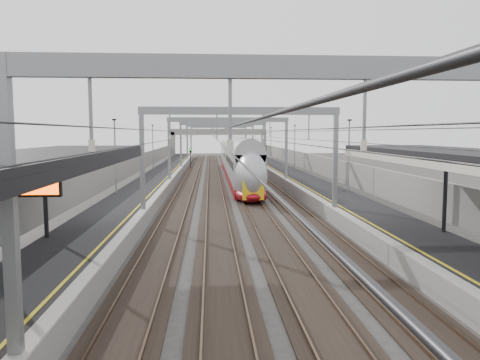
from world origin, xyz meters
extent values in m
cube|color=black|center=(-8.00, 45.00, 0.50)|extent=(4.00, 120.00, 1.00)
cube|color=black|center=(8.00, 45.00, 0.50)|extent=(4.00, 120.00, 1.00)
cube|color=black|center=(-4.50, 45.00, 0.04)|extent=(2.40, 140.00, 0.08)
cube|color=brown|center=(-5.22, 45.00, 0.13)|extent=(0.07, 140.00, 0.14)
cube|color=brown|center=(-3.78, 45.00, 0.13)|extent=(0.07, 140.00, 0.14)
cube|color=black|center=(-1.50, 45.00, 0.04)|extent=(2.40, 140.00, 0.08)
cube|color=brown|center=(-2.22, 45.00, 0.13)|extent=(0.07, 140.00, 0.14)
cube|color=brown|center=(-0.78, 45.00, 0.13)|extent=(0.07, 140.00, 0.14)
cube|color=black|center=(1.50, 45.00, 0.04)|extent=(2.40, 140.00, 0.08)
cube|color=brown|center=(0.78, 45.00, 0.13)|extent=(0.07, 140.00, 0.14)
cube|color=brown|center=(2.22, 45.00, 0.13)|extent=(0.07, 140.00, 0.14)
cube|color=black|center=(4.50, 45.00, 0.04)|extent=(2.40, 140.00, 0.08)
cube|color=brown|center=(3.78, 45.00, 0.13)|extent=(0.07, 140.00, 0.14)
cube|color=brown|center=(5.22, 45.00, 0.13)|extent=(0.07, 140.00, 0.14)
cube|color=gray|center=(-6.30, 2.00, 4.30)|extent=(0.28, 0.28, 6.60)
cube|color=gray|center=(0.00, 2.00, 7.35)|extent=(13.00, 0.25, 0.50)
cube|color=gray|center=(-6.30, 22.00, 4.30)|extent=(0.28, 0.28, 6.60)
cube|color=gray|center=(6.30, 22.00, 4.30)|extent=(0.28, 0.28, 6.60)
cube|color=gray|center=(0.00, 22.00, 7.35)|extent=(13.00, 0.25, 0.50)
cube|color=gray|center=(-6.30, 42.00, 4.30)|extent=(0.28, 0.28, 6.60)
cube|color=gray|center=(6.30, 42.00, 4.30)|extent=(0.28, 0.28, 6.60)
cube|color=gray|center=(0.00, 42.00, 7.35)|extent=(13.00, 0.25, 0.50)
cube|color=gray|center=(-6.30, 62.00, 4.30)|extent=(0.28, 0.28, 6.60)
cube|color=gray|center=(6.30, 62.00, 4.30)|extent=(0.28, 0.28, 6.60)
cube|color=gray|center=(0.00, 62.00, 7.35)|extent=(13.00, 0.25, 0.50)
cube|color=gray|center=(-6.30, 82.00, 4.30)|extent=(0.28, 0.28, 6.60)
cube|color=gray|center=(6.30, 82.00, 4.30)|extent=(0.28, 0.28, 6.60)
cube|color=gray|center=(0.00, 82.00, 7.35)|extent=(13.00, 0.25, 0.50)
cube|color=gray|center=(-6.30, 100.00, 4.30)|extent=(0.28, 0.28, 6.60)
cube|color=gray|center=(6.30, 100.00, 4.30)|extent=(0.28, 0.28, 6.60)
cube|color=gray|center=(0.00, 100.00, 7.35)|extent=(13.00, 0.25, 0.50)
cylinder|color=#262628|center=(-4.50, 50.00, 5.50)|extent=(0.03, 140.00, 0.03)
cylinder|color=#262628|center=(-1.50, 50.00, 5.50)|extent=(0.03, 140.00, 0.03)
cylinder|color=#262628|center=(1.50, 50.00, 5.50)|extent=(0.03, 140.00, 0.03)
cylinder|color=#262628|center=(4.50, 50.00, 5.50)|extent=(0.03, 140.00, 0.03)
cylinder|color=black|center=(-9.70, 14.00, 3.00)|extent=(0.20, 0.20, 4.00)
cube|color=black|center=(-6.60, 4.00, 4.55)|extent=(1.60, 0.15, 0.55)
cube|color=#FF4705|center=(-6.60, 3.92, 4.55)|extent=(1.50, 0.02, 0.42)
cylinder|color=black|center=(9.70, 14.00, 3.00)|extent=(0.20, 0.20, 4.00)
cube|color=gray|center=(0.00, 100.00, 6.20)|extent=(22.00, 2.20, 1.40)
cube|color=gray|center=(-10.50, 100.00, 3.10)|extent=(1.00, 2.20, 6.20)
cube|color=gray|center=(10.50, 100.00, 3.10)|extent=(1.00, 2.20, 6.20)
cube|color=gray|center=(-11.20, 45.00, 1.60)|extent=(0.30, 120.00, 3.20)
cube|color=gray|center=(11.20, 45.00, 1.60)|extent=(0.30, 120.00, 3.20)
cube|color=maroon|center=(1.50, 42.94, 0.61)|extent=(2.75, 23.46, 0.82)
cube|color=#A2A2A8|center=(1.50, 42.94, 2.55)|extent=(2.75, 23.46, 3.06)
cube|color=black|center=(1.50, 34.73, 0.28)|extent=(2.04, 2.45, 0.51)
cube|color=maroon|center=(1.50, 66.81, 0.61)|extent=(2.75, 23.46, 0.82)
cube|color=#A2A2A8|center=(1.50, 66.81, 2.55)|extent=(2.75, 23.46, 3.06)
cube|color=black|center=(1.50, 58.60, 0.28)|extent=(2.04, 2.45, 0.51)
ellipsoid|color=#A2A2A8|center=(1.50, 31.01, 2.24)|extent=(2.75, 5.30, 4.28)
cube|color=yellow|center=(1.50, 28.81, 1.32)|extent=(1.73, 0.12, 1.53)
cube|color=black|center=(1.50, 29.27, 2.85)|extent=(1.63, 0.58, 0.96)
cylinder|color=black|center=(-5.20, 69.27, 1.50)|extent=(0.12, 0.12, 3.00)
cube|color=black|center=(-5.20, 69.27, 3.10)|extent=(0.32, 0.22, 0.75)
sphere|color=#0CE526|center=(-5.20, 69.14, 3.25)|extent=(0.16, 0.16, 0.16)
cylinder|color=black|center=(3.20, 66.11, 1.50)|extent=(0.12, 0.12, 3.00)
cube|color=black|center=(3.20, 66.11, 3.10)|extent=(0.32, 0.22, 0.75)
sphere|color=red|center=(3.20, 65.98, 3.25)|extent=(0.16, 0.16, 0.16)
cylinder|color=black|center=(5.40, 66.55, 1.50)|extent=(0.12, 0.12, 3.00)
cube|color=black|center=(5.40, 66.55, 3.10)|extent=(0.32, 0.22, 0.75)
sphere|color=#0CE526|center=(5.40, 66.42, 3.25)|extent=(0.16, 0.16, 0.16)
camera|label=1|loc=(-1.94, -8.31, 5.92)|focal=35.00mm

